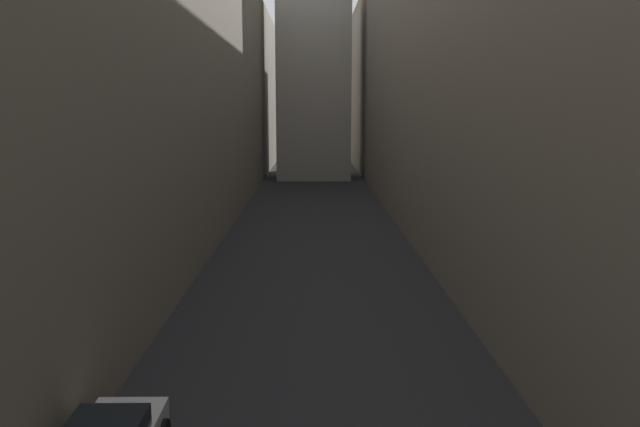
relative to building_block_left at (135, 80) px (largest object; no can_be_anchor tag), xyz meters
name	(u,v)px	position (x,y,z in m)	size (l,w,h in m)	color
ground_plane	(314,222)	(12.39, -2.00, -9.68)	(264.00, 264.00, 0.00)	#232326
building_block_left	(135,80)	(0.00, 0.00, 0.00)	(13.78, 108.00, 19.36)	#756B5B
building_block_right	(478,69)	(23.76, 0.00, 0.73)	(11.74, 108.00, 20.83)	#756B5B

